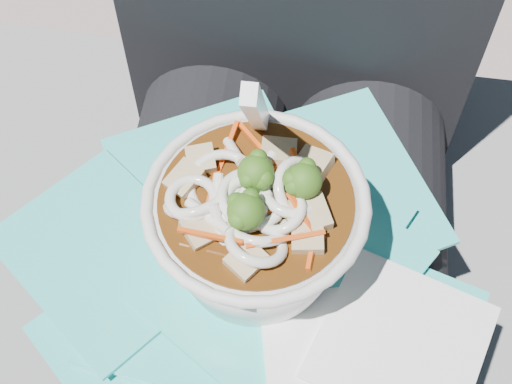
# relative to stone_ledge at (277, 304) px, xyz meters

# --- Properties ---
(stone_ledge) EXTENTS (1.01, 0.52, 0.44)m
(stone_ledge) POSITION_rel_stone_ledge_xyz_m (0.00, 0.00, 0.00)
(stone_ledge) COLOR slate
(stone_ledge) RESTS_ON ground
(lap) EXTENTS (0.32, 0.48, 0.16)m
(lap) POSITION_rel_stone_ledge_xyz_m (0.00, -0.15, 0.30)
(lap) COLOR black
(lap) RESTS_ON stone_ledge
(person_body) EXTENTS (0.34, 0.94, 0.99)m
(person_body) POSITION_rel_stone_ledge_xyz_m (0.00, -0.06, 0.33)
(person_body) COLOR black
(person_body) RESTS_ON ground
(plastic_bag) EXTENTS (0.41, 0.40, 0.02)m
(plastic_bag) POSITION_rel_stone_ledge_xyz_m (-0.02, -0.14, 0.39)
(plastic_bag) COLOR #2EC0BA
(plastic_bag) RESTS_ON lap
(napkins) EXTENTS (0.18, 0.18, 0.01)m
(napkins) POSITION_rel_stone_ledge_xyz_m (0.08, -0.21, 0.40)
(napkins) COLOR white
(napkins) RESTS_ON plastic_bag
(udon_bowl) EXTENTS (0.20, 0.20, 0.20)m
(udon_bowl) POSITION_rel_stone_ledge_xyz_m (-0.01, -0.14, 0.46)
(udon_bowl) COLOR white
(udon_bowl) RESTS_ON plastic_bag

